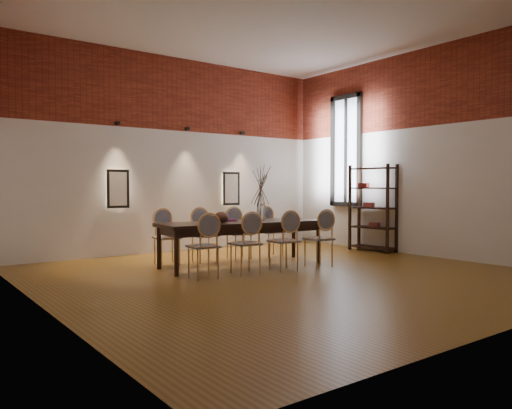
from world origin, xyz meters
TOP-DOWN VIEW (x-y plane):
  - floor at (0.00, 0.00)m, footprint 7.00×7.00m
  - ceiling at (0.00, 0.00)m, footprint 7.00×7.00m
  - wall_back at (0.00, 3.55)m, footprint 7.00×0.10m
  - wall_left at (-3.55, 0.00)m, footprint 0.10×7.00m
  - wall_right at (3.55, 0.00)m, footprint 0.10×7.00m
  - brick_band_back at (0.00, 3.48)m, footprint 7.00×0.02m
  - brick_band_left at (-3.48, 0.00)m, footprint 0.02×7.00m
  - brick_band_right at (3.48, 0.00)m, footprint 0.02×7.00m
  - niche_left at (-1.30, 3.45)m, footprint 0.36×0.06m
  - niche_right at (1.30, 3.45)m, footprint 0.36×0.06m
  - spot_fixture_left at (-1.30, 3.42)m, footprint 0.08×0.10m
  - spot_fixture_mid at (0.20, 3.42)m, footprint 0.08×0.10m
  - spot_fixture_right at (1.60, 3.42)m, footprint 0.08×0.10m
  - window_glass at (3.46, 2.00)m, footprint 0.02×0.78m
  - window_frame at (3.44, 2.00)m, footprint 0.08×0.90m
  - window_mullion at (3.44, 2.00)m, footprint 0.06×0.06m
  - dining_table at (-0.03, 1.11)m, footprint 2.90×1.18m
  - chair_near_a at (-1.16, 0.48)m, footprint 0.48×0.48m
  - chair_near_b at (-0.45, 0.41)m, footprint 0.48×0.48m
  - chair_near_c at (0.25, 0.34)m, footprint 0.48×0.48m
  - chair_near_d at (0.95, 0.27)m, footprint 0.48×0.48m
  - chair_far_a at (-1.01, 1.94)m, footprint 0.48×0.48m
  - chair_far_b at (-0.31, 1.87)m, footprint 0.48×0.48m
  - chair_far_c at (0.39, 1.80)m, footprint 0.48×0.48m
  - chair_far_d at (1.10, 1.73)m, footprint 0.48×0.48m
  - vase at (0.34, 1.07)m, footprint 0.14×0.14m
  - dried_branches at (0.34, 1.07)m, footprint 0.50×0.50m
  - bowl at (-0.45, 1.10)m, footprint 0.24×0.24m
  - book at (-0.16, 1.34)m, footprint 0.28×0.20m
  - shelving_rack at (3.28, 1.08)m, footprint 0.46×1.03m

SIDE VIEW (x-z plane):
  - floor at x=0.00m, z-range -0.02..0.00m
  - dining_table at x=-0.03m, z-range 0.00..0.75m
  - chair_near_a at x=-1.16m, z-range 0.00..0.94m
  - chair_near_b at x=-0.45m, z-range 0.00..0.94m
  - chair_near_c at x=0.25m, z-range 0.00..0.94m
  - chair_near_d at x=0.95m, z-range 0.00..0.94m
  - chair_far_a at x=-1.01m, z-range 0.00..0.94m
  - chair_far_b at x=-0.31m, z-range 0.00..0.94m
  - chair_far_c at x=0.39m, z-range 0.00..0.94m
  - chair_far_d at x=1.10m, z-range 0.00..0.94m
  - book at x=-0.16m, z-range 0.75..0.78m
  - bowl at x=-0.45m, z-range 0.75..0.93m
  - vase at x=0.34m, z-range 0.75..1.05m
  - shelving_rack at x=3.28m, z-range 0.00..1.80m
  - niche_left at x=-1.30m, z-range 0.97..1.63m
  - niche_right at x=1.30m, z-range 0.97..1.63m
  - dried_branches at x=0.34m, z-range 1.00..1.70m
  - wall_back at x=0.00m, z-range 0.00..4.00m
  - wall_left at x=-3.55m, z-range 0.00..4.00m
  - wall_right at x=3.55m, z-range 0.00..4.00m
  - window_glass at x=3.46m, z-range 0.96..3.34m
  - window_frame at x=3.44m, z-range 0.90..3.40m
  - window_mullion at x=3.44m, z-range 0.95..3.35m
  - spot_fixture_left at x=-1.30m, z-range 2.51..2.59m
  - spot_fixture_mid at x=0.20m, z-range 2.51..2.59m
  - spot_fixture_right at x=1.60m, z-range 2.51..2.59m
  - brick_band_back at x=0.00m, z-range 2.50..4.00m
  - brick_band_left at x=-3.48m, z-range 2.50..4.00m
  - brick_band_right at x=3.48m, z-range 2.50..4.00m
  - ceiling at x=0.00m, z-range 4.00..4.02m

